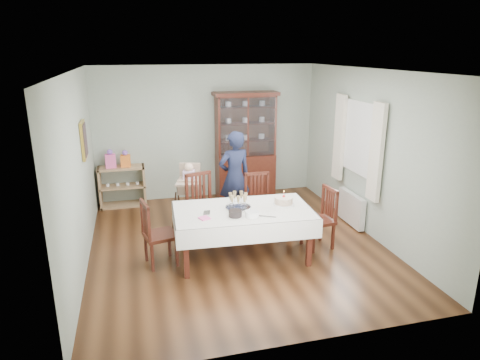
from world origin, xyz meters
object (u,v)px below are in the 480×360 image
object	(u,v)px
high_chair	(190,200)
champagne_tray	(238,204)
birthday_cake	(284,201)
chair_end_left	(159,246)
gift_bag_orange	(125,159)
sideboard	(123,186)
chair_end_right	(318,230)
chair_far_right	(259,215)
dining_table	(243,233)
chair_far_left	(204,219)
gift_bag_pink	(110,160)
woman	(235,177)
china_cabinet	(245,144)

from	to	relation	value
high_chair	champagne_tray	world-z (taller)	high_chair
birthday_cake	chair_end_left	bearing A→B (deg)	178.80
chair_end_left	gift_bag_orange	size ratio (longest dim) A/B	2.94
sideboard	champagne_tray	distance (m)	3.17
chair_end_left	chair_end_right	bearing A→B (deg)	-102.59
chair_far_right	high_chair	size ratio (longest dim) A/B	0.89
dining_table	sideboard	distance (m)	3.23
sideboard	chair_far_left	world-z (taller)	chair_far_left
sideboard	gift_bag_pink	bearing A→B (deg)	-173.69
dining_table	high_chair	xyz separation A→B (m)	(-0.58, 1.49, 0.05)
chair_end_right	champagne_tray	bearing A→B (deg)	-98.44
chair_end_left	high_chair	bearing A→B (deg)	-36.46
chair_far_left	chair_end_left	size ratio (longest dim) A/B	1.10
woman	gift_bag_orange	size ratio (longest dim) A/B	4.99
china_cabinet	high_chair	bearing A→B (deg)	-137.71
chair_far_right	woman	xyz separation A→B (m)	(-0.28, 0.60, 0.53)
chair_far_left	champagne_tray	xyz separation A→B (m)	(0.38, -0.76, 0.51)
chair_end_left	woman	world-z (taller)	woman
dining_table	chair_far_left	size ratio (longest dim) A/B	1.93
gift_bag_pink	woman	bearing A→B (deg)	-30.73
dining_table	chair_end_right	size ratio (longest dim) A/B	2.16
sideboard	chair_far_right	world-z (taller)	chair_far_right
chair_far_left	gift_bag_pink	size ratio (longest dim) A/B	2.94
chair_end_left	chair_end_right	size ratio (longest dim) A/B	1.02
sideboard	gift_bag_pink	distance (m)	0.59
chair_far_left	birthday_cake	distance (m)	1.43
high_chair	china_cabinet	bearing A→B (deg)	58.66
chair_far_right	birthday_cake	bearing A→B (deg)	-77.21
sideboard	chair_end_right	bearing A→B (deg)	-41.80
china_cabinet	chair_far_right	size ratio (longest dim) A/B	2.18
champagne_tray	dining_table	bearing A→B (deg)	-55.75
chair_far_left	gift_bag_orange	distance (m)	2.31
china_cabinet	gift_bag_orange	size ratio (longest dim) A/B	6.59
dining_table	chair_end_right	xyz separation A→B (m)	(1.24, 0.06, -0.10)
birthday_cake	gift_bag_pink	distance (m)	3.69
champagne_tray	gift_bag_pink	size ratio (longest dim) A/B	1.04
chair_end_left	high_chair	xyz separation A→B (m)	(0.64, 1.39, 0.15)
china_cabinet	chair_end_right	size ratio (longest dim) A/B	2.28
sideboard	gift_bag_orange	distance (m)	0.56
chair_far_right	chair_end_left	world-z (taller)	chair_far_right
woman	champagne_tray	xyz separation A→B (m)	(-0.27, -1.36, 0.01)
chair_far_right	gift_bag_pink	size ratio (longest dim) A/B	2.75
gift_bag_orange	chair_far_left	bearing A→B (deg)	-57.15
dining_table	gift_bag_orange	distance (m)	3.22
chair_end_right	gift_bag_orange	world-z (taller)	gift_bag_orange
china_cabinet	sideboard	bearing A→B (deg)	179.51
champagne_tray	birthday_cake	distance (m)	0.70
china_cabinet	birthday_cake	bearing A→B (deg)	-92.57
chair_far_right	champagne_tray	world-z (taller)	chair_far_right
dining_table	birthday_cake	world-z (taller)	birthday_cake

